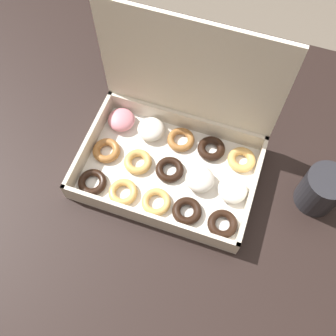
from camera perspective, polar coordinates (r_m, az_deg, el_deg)
ground_plane at (r=1.53m, az=0.18°, el=-14.01°), size 8.00×8.00×0.00m
dining_table at (r=0.89m, az=0.30°, el=-4.40°), size 1.24×0.92×0.77m
donut_box at (r=0.77m, az=0.95°, el=3.37°), size 0.35×0.24×0.29m
coffee_mug at (r=0.79m, az=21.37°, el=-2.91°), size 0.08×0.08×0.09m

